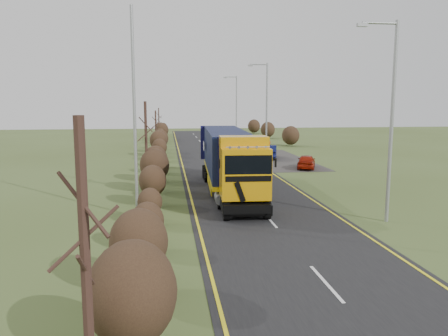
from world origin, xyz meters
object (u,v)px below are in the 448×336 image
lorry (228,157)px  streetlight_near (390,113)px  car_blue_sedan (269,152)px  speed_sign (267,147)px  car_red_hatchback (306,162)px

lorry → streetlight_near: bearing=-46.9°
car_blue_sedan → speed_sign: speed_sign is taller
car_blue_sedan → streetlight_near: size_ratio=0.46×
car_blue_sedan → car_red_hatchback: bearing=117.9°
streetlight_near → lorry: bearing=130.2°
lorry → car_red_hatchback: size_ratio=4.00×
car_blue_sedan → speed_sign: (-1.60, -5.53, 1.11)m
car_red_hatchback → car_blue_sedan: 7.76m
car_red_hatchback → speed_sign: 4.03m
lorry → speed_sign: lorry is taller
lorry → car_blue_sedan: bearing=71.2°
lorry → car_red_hatchback: bearing=52.0°
car_red_hatchback → speed_sign: speed_sign is taller
lorry → streetlight_near: streetlight_near is taller
car_red_hatchback → streetlight_near: size_ratio=0.39×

